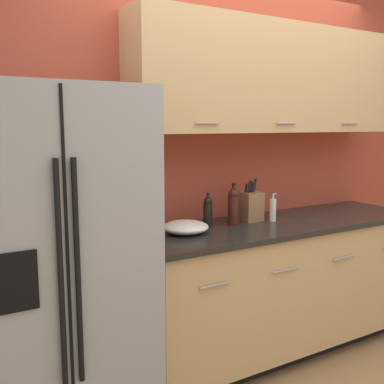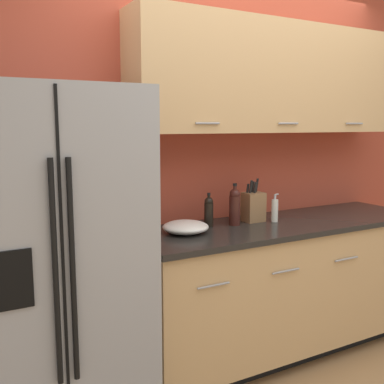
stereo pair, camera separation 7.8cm
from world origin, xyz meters
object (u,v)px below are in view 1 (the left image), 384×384
at_px(wine_bottle, 233,206).
at_px(soap_dispenser, 273,210).
at_px(refrigerator, 47,268).
at_px(oil_bottle, 208,211).
at_px(mixing_bowl, 186,227).
at_px(knife_block, 252,206).

relative_size(wine_bottle, soap_dispenser, 1.44).
bearing_deg(refrigerator, oil_bottle, 10.02).
relative_size(soap_dispenser, mixing_bowl, 0.68).
bearing_deg(wine_bottle, oil_bottle, 167.20).
bearing_deg(knife_block, oil_bottle, 178.97).
bearing_deg(wine_bottle, knife_block, 10.66).
bearing_deg(mixing_bowl, oil_bottle, 20.94).
height_order(wine_bottle, soap_dispenser, wine_bottle).
distance_m(wine_bottle, mixing_bowl, 0.39).
distance_m(refrigerator, wine_bottle, 1.23).
height_order(knife_block, wine_bottle, knife_block).
distance_m(knife_block, oil_bottle, 0.34).
bearing_deg(soap_dispenser, wine_bottle, 171.15).
height_order(refrigerator, mixing_bowl, refrigerator).
relative_size(refrigerator, knife_block, 6.04).
xyz_separation_m(refrigerator, knife_block, (1.39, 0.18, 0.15)).
relative_size(knife_block, soap_dispenser, 1.52).
xyz_separation_m(wine_bottle, mixing_bowl, (-0.38, -0.04, -0.09)).
distance_m(refrigerator, oil_bottle, 1.07).
bearing_deg(oil_bottle, knife_block, -1.03).
bearing_deg(wine_bottle, soap_dispenser, -8.85).
bearing_deg(refrigerator, mixing_bowl, 7.14).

